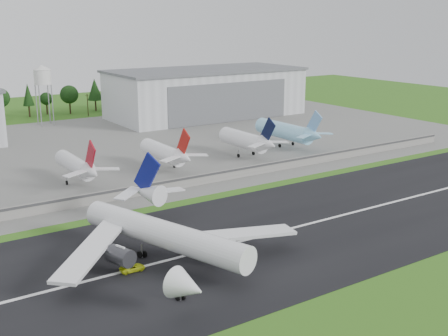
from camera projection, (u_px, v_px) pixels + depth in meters
ground at (306, 245)px, 128.78m from camera, size 600.00×600.00×0.00m
runway at (278, 232)px, 136.83m from camera, size 320.00×60.00×0.10m
runway_centerline at (278, 232)px, 136.81m from camera, size 220.00×1.00×0.02m
apron at (106, 148)px, 225.55m from camera, size 320.00×150.00×0.10m
blast_fence at (187, 182)px, 172.66m from camera, size 240.00×0.61×3.50m
hangar_east at (206, 93)px, 298.54m from camera, size 102.00×47.00×25.20m
water_tower at (42, 75)px, 269.04m from camera, size 8.40×8.40×29.40m
utility_poles at (47, 120)px, 290.08m from camera, size 230.00×3.00×12.00m
treeline at (39, 116)px, 302.18m from camera, size 320.00×16.00×22.00m
main_airliner at (165, 241)px, 118.57m from camera, size 54.35×57.76×18.17m
ground_vehicle at (132, 268)px, 115.18m from camera, size 5.37×2.65×1.47m
parked_jet_red_a at (78, 166)px, 174.83m from camera, size 7.36×31.29×16.44m
parked_jet_red_b at (167, 153)px, 191.44m from camera, size 7.36×31.29×16.60m
parked_jet_navy at (248, 141)px, 209.69m from camera, size 7.36×31.29×16.93m
parked_jet_skyblue at (289, 131)px, 226.44m from camera, size 7.36×37.29×17.08m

